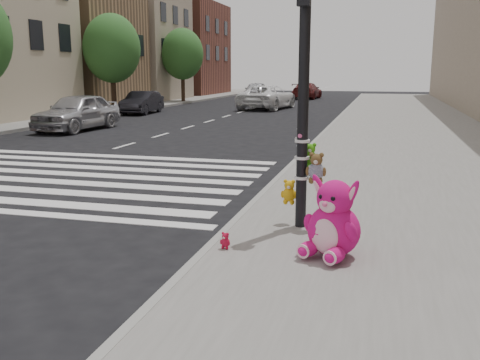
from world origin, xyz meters
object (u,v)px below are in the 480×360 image
(car_white_near, at_px, (267,97))
(signal_pole, at_px, (305,120))
(red_teddy, at_px, (225,241))
(car_silver_far, at_px, (77,112))
(pink_bunny, at_px, (333,224))
(car_dark_far, at_px, (142,102))

(car_white_near, bearing_deg, signal_pole, 110.71)
(red_teddy, height_order, car_white_near, car_white_near)
(signal_pole, relative_size, car_white_near, 0.74)
(car_silver_far, bearing_deg, pink_bunny, -45.79)
(signal_pole, relative_size, car_silver_far, 0.89)
(signal_pole, height_order, red_teddy, signal_pole)
(signal_pole, bearing_deg, car_dark_far, 120.83)
(red_teddy, distance_m, car_dark_far, 24.77)
(pink_bunny, relative_size, car_white_near, 0.19)
(car_dark_far, bearing_deg, pink_bunny, -63.85)
(red_teddy, bearing_deg, car_white_near, 113.70)
(pink_bunny, xyz_separation_m, car_dark_far, (-12.88, 21.87, 0.07))
(pink_bunny, xyz_separation_m, red_teddy, (-1.39, -0.07, -0.31))
(car_silver_far, bearing_deg, car_dark_far, 100.20)
(signal_pole, bearing_deg, car_white_near, 103.19)
(car_dark_far, xyz_separation_m, car_white_near, (6.19, 5.50, 0.11))
(pink_bunny, bearing_deg, car_dark_far, 144.68)
(car_silver_far, distance_m, car_dark_far, 8.73)
(red_teddy, bearing_deg, pink_bunny, 15.68)
(signal_pole, xyz_separation_m, car_white_near, (-6.13, 26.13, -0.99))
(car_dark_far, bearing_deg, car_silver_far, -86.76)
(pink_bunny, bearing_deg, car_silver_far, 155.78)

